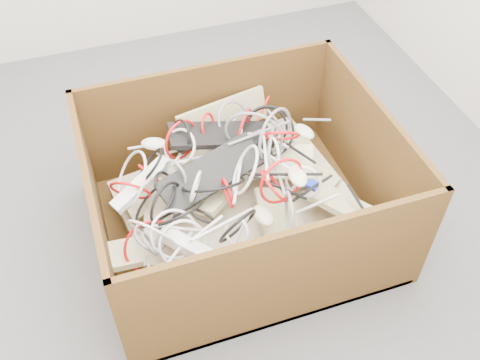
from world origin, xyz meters
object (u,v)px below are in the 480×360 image
object	(u,v)px
power_strip_left	(141,184)
vga_plug	(313,185)
cardboard_box	(238,209)
power_strip_right	(196,251)

from	to	relation	value
power_strip_left	vga_plug	xyz separation A→B (m)	(0.66, -0.19, -0.04)
cardboard_box	power_strip_left	world-z (taller)	cardboard_box
power_strip_left	vga_plug	bearing A→B (deg)	-43.86
cardboard_box	power_strip_right	xyz separation A→B (m)	(-0.26, -0.29, 0.18)
power_strip_left	vga_plug	distance (m)	0.69
power_strip_left	vga_plug	size ratio (longest dim) A/B	6.35
power_strip_left	power_strip_right	size ratio (longest dim) A/B	1.02
cardboard_box	vga_plug	distance (m)	0.36
cardboard_box	power_strip_left	distance (m)	0.45
power_strip_right	power_strip_left	bearing A→B (deg)	155.64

